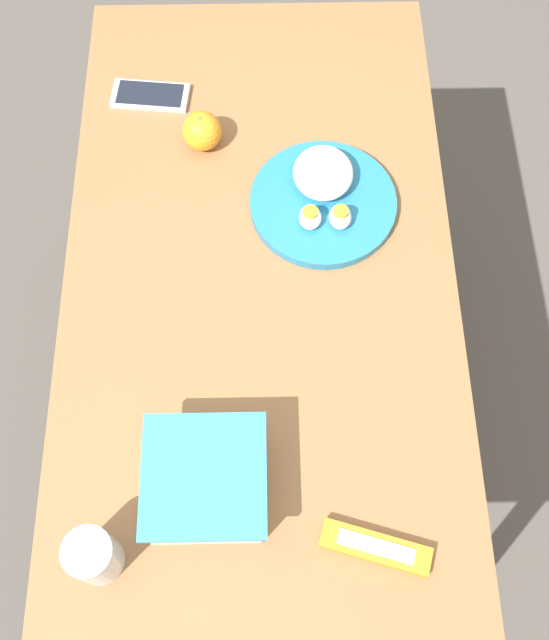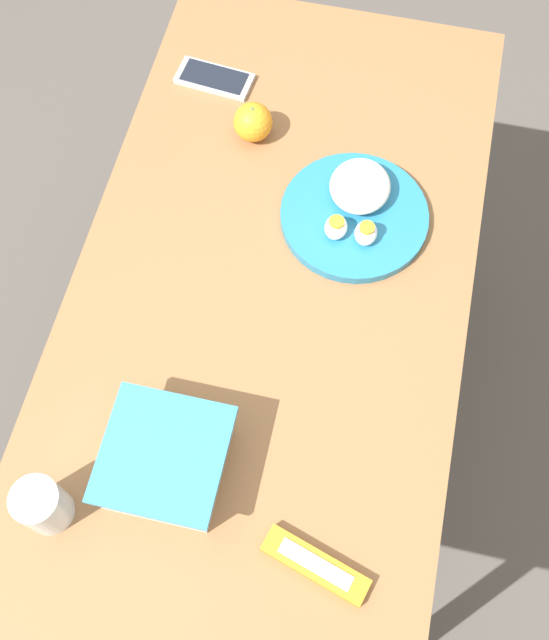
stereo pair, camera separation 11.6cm
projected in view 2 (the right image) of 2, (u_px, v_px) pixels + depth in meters
The scene contains 8 objects.
ground_plane at pixel (271, 427), 1.91m from camera, with size 10.00×10.00×0.00m, color #4C4742.
table at pixel (270, 316), 1.30m from camera, with size 1.28×0.64×0.76m.
food_container at pixel (167, 461), 1.06m from camera, with size 0.17×0.17×0.08m.
orange_fruit at pixel (253, 122), 1.31m from camera, with size 0.07×0.07×0.07m.
rice_plate at pixel (356, 208), 1.25m from camera, with size 0.25×0.25×0.07m.
candy_bar at pixel (315, 565), 1.02m from camera, with size 0.08×0.16×0.02m.
cell_phone at pixel (214, 79), 1.39m from camera, with size 0.08×0.15×0.01m.
drinking_glass at pixel (43, 505), 1.02m from camera, with size 0.07×0.07×0.09m.
Camera 2 is at (-0.54, -0.13, 1.84)m, focal length 42.00 mm.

